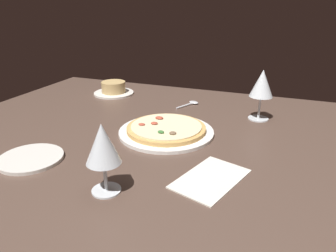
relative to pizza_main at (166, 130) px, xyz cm
name	(u,v)px	position (x,y,z in cm)	size (l,w,h in cm)	color
dining_table	(170,143)	(1.99, -2.19, -3.16)	(150.00, 110.00, 4.00)	brown
pizza_main	(166,130)	(0.00, 0.00, 0.00)	(28.89, 28.89, 3.38)	white
ramekin_on_saucer	(114,89)	(-36.76, 32.28, 1.07)	(16.97, 16.97, 5.42)	silver
wine_glass_far	(103,146)	(-0.63, -33.69, 9.50)	(7.35, 7.35, 15.51)	silver
wine_glass_near	(262,85)	(24.87, 22.89, 10.87)	(7.77, 7.77, 16.99)	silver
side_plate	(31,158)	(-26.06, -28.26, -0.71)	(16.18, 16.18, 0.90)	silver
paper_menu	(211,179)	(19.01, -21.10, -1.01)	(11.48, 18.46, 0.30)	silver
spoon	(191,103)	(-1.24, 30.23, -0.71)	(6.78, 10.97, 1.00)	silver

